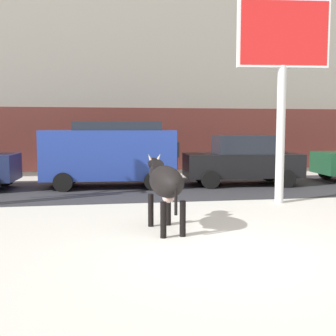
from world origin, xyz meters
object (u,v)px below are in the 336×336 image
(car_blue_van, at_px, (110,152))
(car_black_sedan, at_px, (242,160))
(billboard, at_px, (283,46))
(pedestrian_by_cars, at_px, (264,156))
(pedestrian_far_left, at_px, (132,158))
(cow_black, at_px, (165,183))
(pedestrian_near_billboard, at_px, (175,157))

(car_blue_van, relative_size, car_black_sedan, 1.09)
(billboard, height_order, pedestrian_by_cars, billboard)
(pedestrian_by_cars, bearing_deg, billboard, -108.55)
(pedestrian_by_cars, relative_size, pedestrian_far_left, 1.00)
(pedestrian_far_left, bearing_deg, car_black_sedan, -31.44)
(billboard, relative_size, car_black_sedan, 1.30)
(car_black_sedan, bearing_deg, pedestrian_far_left, 148.56)
(cow_black, distance_m, pedestrian_by_cars, 10.42)
(billboard, height_order, car_black_sedan, billboard)
(car_black_sedan, xyz_separation_m, pedestrian_far_left, (-3.89, 2.38, -0.03))
(cow_black, relative_size, billboard, 0.35)
(billboard, bearing_deg, cow_black, -144.53)
(car_blue_van, xyz_separation_m, car_black_sedan, (4.82, -0.18, -0.33))
(billboard, bearing_deg, pedestrian_far_left, 121.16)
(billboard, xyz_separation_m, pedestrian_far_left, (-3.69, 6.11, -3.43))
(pedestrian_by_cars, bearing_deg, pedestrian_near_billboard, 180.00)
(car_blue_van, bearing_deg, billboard, -40.24)
(pedestrian_near_billboard, distance_m, pedestrian_by_cars, 3.94)
(billboard, height_order, pedestrian_near_billboard, billboard)
(pedestrian_near_billboard, xyz_separation_m, pedestrian_by_cars, (3.94, 0.00, 0.00))
(cow_black, xyz_separation_m, car_blue_van, (-0.96, 6.52, 0.25))
(billboard, bearing_deg, car_blue_van, 139.76)
(billboard, relative_size, car_blue_van, 1.18)
(cow_black, xyz_separation_m, car_black_sedan, (3.86, 6.33, -0.09))
(car_black_sedan, bearing_deg, cow_black, -121.37)
(pedestrian_far_left, bearing_deg, pedestrian_near_billboard, 0.00)
(cow_black, xyz_separation_m, pedestrian_far_left, (-0.03, 8.71, -0.11))
(car_blue_van, bearing_deg, pedestrian_by_cars, 18.24)
(car_blue_van, distance_m, car_black_sedan, 4.83)
(pedestrian_far_left, bearing_deg, cow_black, -89.80)
(car_blue_van, bearing_deg, car_black_sedan, -2.17)
(pedestrian_near_billboard, height_order, pedestrian_by_cars, same)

